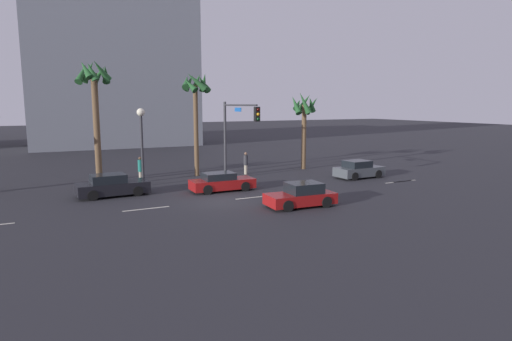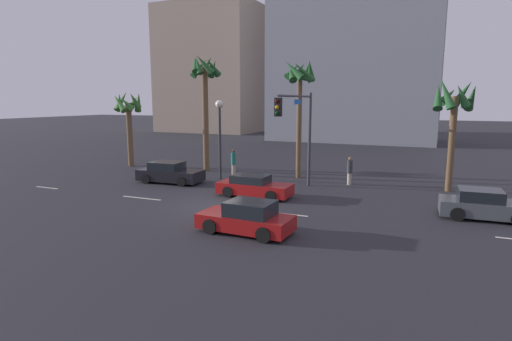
# 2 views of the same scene
# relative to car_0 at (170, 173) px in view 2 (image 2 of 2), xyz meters

# --- Properties ---
(ground_plane) EXTENTS (220.00, 220.00, 0.00)m
(ground_plane) POSITION_rel_car_0_xyz_m (5.65, -4.47, -0.65)
(ground_plane) COLOR #28282D
(lane_stripe_1) EXTENTS (1.83, 0.14, 0.01)m
(lane_stripe_1) POSITION_rel_car_0_xyz_m (-6.23, -4.47, -0.65)
(lane_stripe_1) COLOR silver
(lane_stripe_1) RESTS_ON ground_plane
(lane_stripe_2) EXTENTS (2.59, 0.14, 0.01)m
(lane_stripe_2) POSITION_rel_car_0_xyz_m (1.13, -4.47, -0.65)
(lane_stripe_2) COLOR silver
(lane_stripe_2) RESTS_ON ground_plane
(lane_stripe_3) EXTENTS (1.82, 0.14, 0.01)m
(lane_stripe_3) POSITION_rel_car_0_xyz_m (7.51, -4.47, -0.65)
(lane_stripe_3) COLOR silver
(lane_stripe_3) RESTS_ON ground_plane
(lane_stripe_4) EXTENTS (1.89, 0.14, 0.01)m
(lane_stripe_4) POSITION_rel_car_0_xyz_m (9.94, -4.47, -0.65)
(lane_stripe_4) COLOR silver
(lane_stripe_4) RESTS_ON ground_plane
(car_0) EXTENTS (4.44, 2.07, 1.41)m
(car_0) POSITION_rel_car_0_xyz_m (0.00, 0.00, 0.00)
(car_0) COLOR black
(car_0) RESTS_ON ground_plane
(car_1) EXTENTS (4.32, 1.87, 1.25)m
(car_1) POSITION_rel_car_0_xyz_m (6.85, -1.61, -0.06)
(car_1) COLOR maroon
(car_1) RESTS_ON ground_plane
(car_2) EXTENTS (3.98, 2.02, 1.39)m
(car_2) POSITION_rel_car_0_xyz_m (18.55, -1.63, -0.01)
(car_2) COLOR #474C51
(car_2) RESTS_ON ground_plane
(car_3) EXTENTS (4.05, 2.02, 1.37)m
(car_3) POSITION_rel_car_0_xyz_m (9.19, -7.84, -0.03)
(car_3) COLOR maroon
(car_3) RESTS_ON ground_plane
(traffic_signal) EXTENTS (0.38, 6.02, 5.97)m
(traffic_signal) POSITION_rel_car_0_xyz_m (8.88, 0.54, 3.46)
(traffic_signal) COLOR #38383D
(traffic_signal) RESTS_ON ground_plane
(streetlamp) EXTENTS (0.56, 0.56, 5.51)m
(streetlamp) POSITION_rel_car_0_xyz_m (2.53, 2.50, 3.26)
(streetlamp) COLOR #2D2D33
(streetlamp) RESTS_ON ground_plane
(pedestrian_0) EXTENTS (0.41, 0.41, 1.91)m
(pedestrian_0) POSITION_rel_car_0_xyz_m (2.72, 4.23, 0.36)
(pedestrian_0) COLOR #B2A58C
(pedestrian_0) RESTS_ON ground_plane
(pedestrian_1) EXTENTS (0.46, 0.46, 1.85)m
(pedestrian_1) POSITION_rel_car_0_xyz_m (11.31, 3.96, 0.32)
(pedestrian_1) COLOR #B2A58C
(pedestrian_1) RESTS_ON ground_plane
(palm_tree_0) EXTENTS (2.53, 2.68, 6.86)m
(palm_tree_0) POSITION_rel_car_0_xyz_m (17.21, 4.32, 4.43)
(palm_tree_0) COLOR brown
(palm_tree_0) RESTS_ON ground_plane
(palm_tree_1) EXTENTS (2.59, 2.56, 6.35)m
(palm_tree_1) POSITION_rel_car_0_xyz_m (-7.19, 4.75, 4.01)
(palm_tree_1) COLOR brown
(palm_tree_1) RESTS_ON ground_plane
(palm_tree_2) EXTENTS (2.63, 2.66, 8.96)m
(palm_tree_2) POSITION_rel_car_0_xyz_m (-0.11, 5.19, 6.05)
(palm_tree_2) COLOR brown
(palm_tree_2) RESTS_ON ground_plane
(palm_tree_3) EXTENTS (2.43, 2.48, 8.31)m
(palm_tree_3) POSITION_rel_car_0_xyz_m (7.45, 5.06, 5.92)
(palm_tree_3) COLOR brown
(palm_tree_3) RESTS_ON ground_plane
(building_2) EXTENTS (22.14, 11.92, 32.19)m
(building_2) POSITION_rel_car_0_xyz_m (6.02, 35.47, 15.44)
(building_2) COLOR gray
(building_2) RESTS_ON ground_plane
(building_3) EXTENTS (17.61, 10.63, 21.79)m
(building_3) POSITION_rel_car_0_xyz_m (-20.53, 42.53, 10.24)
(building_3) COLOR gray
(building_3) RESTS_ON ground_plane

